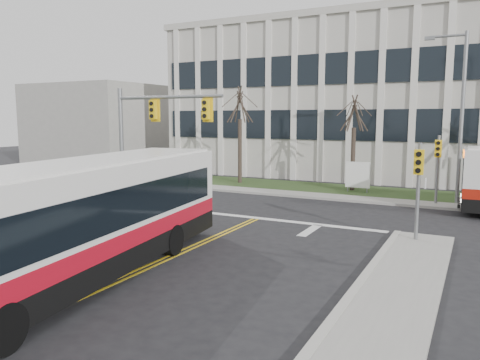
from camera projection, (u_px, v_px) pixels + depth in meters
name	position (u px, v px, depth m)	size (l,w,h in m)	color
ground	(148.00, 267.00, 14.88)	(120.00, 120.00, 0.00)	black
sidewalk_cross	(392.00, 202.00, 25.99)	(44.00, 1.60, 0.14)	#9E9B93
building_lawn	(400.00, 195.00, 28.46)	(44.00, 5.00, 0.12)	#29401B
office_building	(426.00, 102.00, 38.24)	(40.00, 16.00, 12.00)	beige
building_annex	(106.00, 125.00, 49.07)	(12.00, 12.00, 8.00)	#9E9B93
mast_arm_signal	(147.00, 127.00, 23.18)	(6.11, 0.38, 6.20)	slate
signal_pole_near	(418.00, 178.00, 17.36)	(0.34, 0.39, 3.80)	slate
signal_pole_far	(438.00, 160.00, 24.84)	(0.34, 0.39, 3.80)	slate
streetlight	(459.00, 109.00, 24.82)	(2.15, 0.25, 9.20)	slate
directory_sign	(358.00, 175.00, 29.01)	(1.50, 0.12, 2.00)	slate
tree_left	(240.00, 106.00, 32.73)	(1.80, 1.80, 7.70)	#42352B
tree_mid	(354.00, 115.00, 29.36)	(1.80, 1.80, 6.82)	#42352B
bus_main	(81.00, 224.00, 13.39)	(2.77, 12.80, 3.41)	silver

